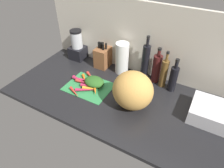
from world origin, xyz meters
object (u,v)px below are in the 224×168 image
object	(u,v)px
carrot_7	(93,84)
carrot_8	(74,92)
carrot_2	(91,76)
carrot_3	(95,89)
cutting_board	(89,87)
bottle_1	(157,68)
blender_appliance	(77,47)
carrot_1	(93,85)
carrot_0	(86,90)
bottle_3	(173,78)
dish_rack	(214,113)
winter_squash	(133,91)
bottle_0	(145,62)
carrot_9	(97,85)
carrot_12	(84,79)
bottle_2	(164,73)
carrot_4	(90,88)
knife_block	(103,57)
carrot_5	(86,80)
paper_towel_roll	(122,58)
carrot_11	(80,81)
carrot_10	(85,83)
carrot_6	(89,86)

from	to	relation	value
carrot_7	carrot_8	distance (cm)	16.41
carrot_2	carrot_3	bearing A→B (deg)	-45.68
cutting_board	bottle_1	distance (cm)	56.31
carrot_7	blender_appliance	distance (cm)	48.41
carrot_1	carrot_0	bearing A→B (deg)	-103.04
bottle_3	dish_rack	bearing A→B (deg)	-27.63
bottle_1	carrot_3	bearing A→B (deg)	-135.13
winter_squash	bottle_0	world-z (taller)	bottle_0
carrot_9	carrot_12	world-z (taller)	carrot_9
carrot_1	bottle_3	distance (cm)	62.49
carrot_7	bottle_2	distance (cm)	56.72
carrot_0	carrot_4	size ratio (longest dim) A/B	1.40
carrot_12	knife_block	xyz separation A→B (cm)	(1.95, 27.86, 7.33)
bottle_0	dish_rack	size ratio (longest dim) A/B	1.28
carrot_4	carrot_5	world-z (taller)	carrot_4
carrot_0	carrot_2	xyz separation A→B (cm)	(-6.25, 16.39, -0.02)
carrot_12	bottle_3	distance (cm)	71.06
carrot_4	carrot_2	bearing A→B (deg)	121.21
paper_towel_roll	dish_rack	bearing A→B (deg)	-14.42
carrot_2	bottle_3	bearing A→B (deg)	16.40
carrot_5	cutting_board	bearing A→B (deg)	-35.42
bottle_3	carrot_11	bearing A→B (deg)	-157.34
winter_squash	carrot_8	bearing A→B (deg)	-166.64
carrot_5	carrot_10	size ratio (longest dim) A/B	0.72
carrot_5	carrot_0	bearing A→B (deg)	-54.69
carrot_0	carrot_3	size ratio (longest dim) A/B	1.18
carrot_4	bottle_0	world-z (taller)	bottle_0
carrot_4	carrot_12	size ratio (longest dim) A/B	0.98
carrot_7	paper_towel_roll	size ratio (longest dim) A/B	0.64
carrot_2	bottle_3	world-z (taller)	bottle_3
carrot_8	bottle_1	distance (cm)	67.40
carrot_5	blender_appliance	bearing A→B (deg)	134.78
carrot_5	bottle_1	xyz separation A→B (cm)	(49.29, 29.60, 10.42)
carrot_11	carrot_0	bearing A→B (deg)	-34.33
carrot_1	carrot_10	distance (cm)	7.41
bottle_0	bottle_1	xyz separation A→B (cm)	(9.80, 0.37, -3.18)
carrot_3	carrot_8	size ratio (longest dim) A/B	1.02
carrot_1	bottle_3	bearing A→B (deg)	26.41
knife_block	carrot_1	bearing A→B (deg)	-74.05
carrot_11	carrot_6	bearing A→B (deg)	-10.65
carrot_5	carrot_11	size ratio (longest dim) A/B	0.74
carrot_5	carrot_12	xyz separation A→B (cm)	(-1.99, 1.05, -0.05)
winter_squash	carrot_12	bearing A→B (deg)	170.97
bottle_1	carrot_11	bearing A→B (deg)	-147.84
carrot_7	dish_rack	size ratio (longest dim) A/B	0.60
carrot_1	carrot_11	xyz separation A→B (cm)	(-11.93, -0.60, 0.46)
cutting_board	carrot_5	distance (cm)	7.42
winter_squash	bottle_1	world-z (taller)	bottle_1
winter_squash	bottle_2	world-z (taller)	bottle_2
carrot_1	knife_block	xyz separation A→B (cm)	(-9.02, 31.57, 7.37)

